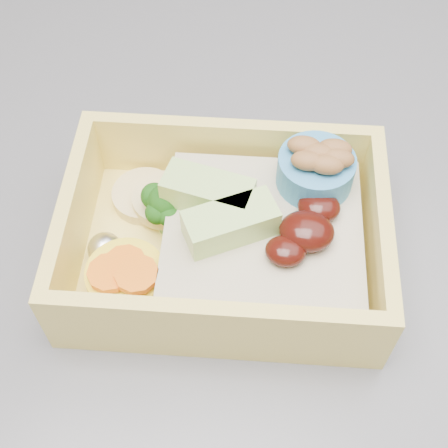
# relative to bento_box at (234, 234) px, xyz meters

# --- Properties ---
(bento_box) EXTENTS (0.22, 0.16, 0.08)m
(bento_box) POSITION_rel_bento_box_xyz_m (0.00, 0.00, 0.00)
(bento_box) COLOR #F7DC66
(bento_box) RESTS_ON island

